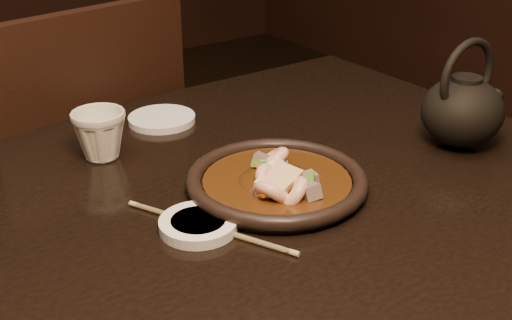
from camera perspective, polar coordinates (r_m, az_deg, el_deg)
table at (r=0.88m, az=-13.55°, el=-11.61°), size 1.60×0.90×0.75m
chair at (r=1.48m, az=-15.78°, el=-2.82°), size 0.52×0.52×0.94m
plate at (r=0.94m, az=1.87°, el=-1.95°), size 0.27×0.27×0.03m
stirfry at (r=0.93m, az=1.88°, el=-1.77°), size 0.13×0.17×0.06m
soy_dish at (r=0.85m, az=-5.15°, el=-5.73°), size 0.10×0.10×0.01m
saucer_right at (r=1.19m, az=-8.37°, el=3.63°), size 0.12×0.12×0.01m
tea_cup at (r=1.05m, az=-13.72°, el=2.33°), size 0.11×0.11×0.09m
chopsticks at (r=0.85m, az=-4.20°, el=-5.97°), size 0.12×0.24×0.01m
teapot at (r=1.11m, az=17.92°, el=4.44°), size 0.16×0.13×0.18m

